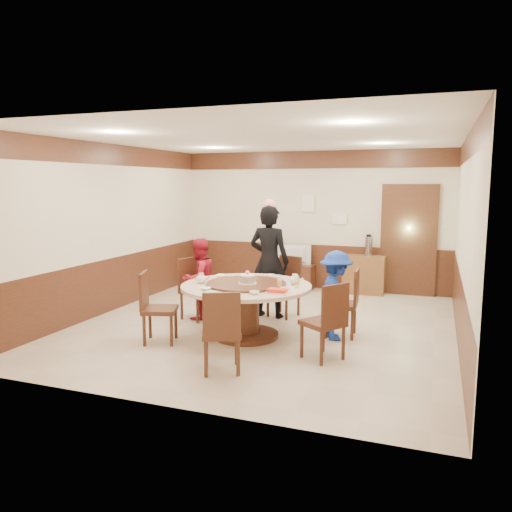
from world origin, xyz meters
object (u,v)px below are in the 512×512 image
(person_red, at_px, (199,279))
(side_cabinet, at_px, (364,275))
(person_blue, at_px, (336,295))
(tv_stand, at_px, (293,276))
(thermos, at_px, (369,246))
(shrimp_platter, at_px, (277,291))
(person_standing, at_px, (269,261))
(birthday_cake, at_px, (247,279))
(banquet_table, at_px, (246,300))
(television, at_px, (293,255))

(person_red, bearing_deg, side_cabinet, 163.35)
(person_blue, distance_m, tv_stand, 3.42)
(thermos, bearing_deg, shrimp_platter, -99.60)
(person_standing, bearing_deg, birthday_cake, 98.37)
(shrimp_platter, relative_size, tv_stand, 0.35)
(person_blue, xyz_separation_m, thermos, (0.03, 3.09, 0.32))
(side_cabinet, bearing_deg, birthday_cake, -107.78)
(banquet_table, height_order, person_standing, person_standing)
(banquet_table, distance_m, shrimp_platter, 0.74)
(side_cabinet, bearing_deg, banquet_table, -108.58)
(banquet_table, relative_size, side_cabinet, 2.27)
(person_standing, height_order, person_blue, person_standing)
(person_blue, bearing_deg, person_standing, 36.06)
(person_standing, xyz_separation_m, thermos, (1.28, 2.28, 0.03))
(person_blue, height_order, tv_stand, person_blue)
(person_standing, relative_size, tv_stand, 2.13)
(person_standing, xyz_separation_m, tv_stand, (-0.24, 2.25, -0.66))
(shrimp_platter, relative_size, thermos, 0.79)
(shrimp_platter, bearing_deg, banquet_table, 145.85)
(television, distance_m, thermos, 1.53)
(birthday_cake, bearing_deg, tv_stand, 95.38)
(person_standing, bearing_deg, shrimp_platter, 116.31)
(person_blue, distance_m, birthday_cake, 1.24)
(banquet_table, height_order, birthday_cake, birthday_cake)
(birthday_cake, xyz_separation_m, tv_stand, (-0.32, 3.45, -0.59))
(person_red, bearing_deg, person_blue, 103.91)
(person_red, distance_m, television, 2.85)
(person_red, relative_size, birthday_cake, 4.96)
(birthday_cake, xyz_separation_m, shrimp_platter, (0.54, -0.34, -0.06))
(tv_stand, relative_size, television, 1.19)
(person_standing, relative_size, person_red, 1.41)
(tv_stand, bearing_deg, birthday_cake, -84.62)
(tv_stand, bearing_deg, side_cabinet, 1.19)
(tv_stand, xyz_separation_m, television, (-0.00, 0.00, 0.46))
(person_standing, xyz_separation_m, person_blue, (1.25, -0.81, -0.29))
(person_red, distance_m, birthday_cake, 1.32)
(person_standing, height_order, person_red, person_standing)
(birthday_cake, height_order, thermos, thermos)
(banquet_table, bearing_deg, person_blue, 16.00)
(tv_stand, xyz_separation_m, thermos, (1.51, 0.03, 0.69))
(person_red, xyz_separation_m, thermos, (2.28, 2.77, 0.30))
(banquet_table, bearing_deg, thermos, 70.34)
(banquet_table, bearing_deg, shrimp_platter, -34.15)
(person_blue, xyz_separation_m, television, (-1.48, 3.06, 0.09))
(television, bearing_deg, person_red, 73.64)
(tv_stand, bearing_deg, thermos, 1.14)
(banquet_table, bearing_deg, person_standing, 92.44)
(banquet_table, xyz_separation_m, person_red, (-1.06, 0.66, 0.11))
(person_standing, bearing_deg, television, -79.73)
(thermos, bearing_deg, person_standing, -119.27)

